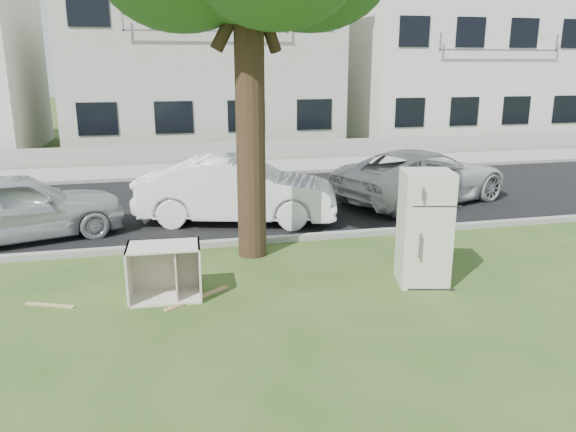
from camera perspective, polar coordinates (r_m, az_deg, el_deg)
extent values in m
plane|color=#2D4B1A|center=(9.27, 0.75, -7.26)|extent=(120.00, 120.00, 0.00)
cube|color=black|center=(14.89, -4.83, 1.39)|extent=(120.00, 7.00, 0.01)
cube|color=gray|center=(11.52, -2.19, -2.73)|extent=(120.00, 0.18, 0.12)
cube|color=gray|center=(18.33, -6.49, 3.95)|extent=(120.00, 0.18, 0.12)
cube|color=gray|center=(19.74, -7.00, 4.75)|extent=(120.00, 2.80, 0.01)
cube|color=gray|center=(21.26, -7.52, 6.42)|extent=(120.00, 0.15, 0.70)
cylinder|color=black|center=(10.30, -3.85, 9.91)|extent=(0.54, 0.54, 5.20)
cube|color=beige|center=(25.90, -8.95, 15.14)|extent=(11.00, 8.00, 7.20)
cube|color=white|center=(29.41, 15.86, 14.16)|extent=(10.00, 8.00, 6.60)
cube|color=white|center=(9.43, 13.69, -1.20)|extent=(0.93, 0.89, 1.90)
cube|color=beige|center=(8.94, -12.42, -5.53)|extent=(1.14, 0.75, 0.86)
cube|color=#A98552|center=(8.95, -9.18, -8.23)|extent=(1.07, 0.79, 0.02)
cube|color=tan|center=(9.33, -23.03, -8.33)|extent=(0.76, 0.39, 0.02)
cube|color=tan|center=(9.72, -15.23, -6.66)|extent=(0.28, 0.88, 0.02)
imported|color=white|center=(12.93, -5.19, 2.64)|extent=(4.79, 2.74, 1.49)
imported|color=silver|center=(15.21, 13.56, 3.96)|extent=(5.47, 3.98, 1.38)
imported|color=#B5B9BD|center=(12.77, -25.86, 0.86)|extent=(4.51, 2.85, 1.43)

